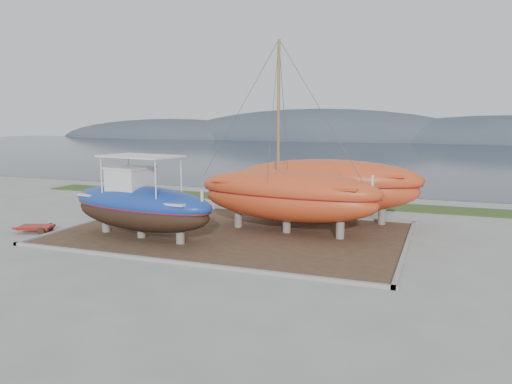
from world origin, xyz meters
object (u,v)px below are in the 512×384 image
at_px(white_dinghy, 139,208).
at_px(orange_bare_hull, 327,192).
at_px(red_trailer, 36,229).
at_px(orange_sailboat, 287,138).
at_px(blue_caique, 140,197).

relative_size(white_dinghy, orange_bare_hull, 0.36).
height_order(white_dinghy, red_trailer, white_dinghy).
bearing_deg(red_trailer, orange_bare_hull, 10.37).
height_order(white_dinghy, orange_sailboat, orange_sailboat).
relative_size(white_dinghy, orange_sailboat, 0.39).
xyz_separation_m(orange_sailboat, red_trailer, (-13.02, -4.70, -5.01)).
relative_size(blue_caique, white_dinghy, 2.22).
bearing_deg(orange_sailboat, red_trailer, -153.89).
xyz_separation_m(white_dinghy, red_trailer, (-3.03, -5.50, -0.48)).
bearing_deg(red_trailer, white_dinghy, 41.34).
distance_m(orange_bare_hull, red_trailer, 16.76).
distance_m(orange_sailboat, red_trailer, 14.72).
distance_m(white_dinghy, orange_bare_hull, 11.81).
xyz_separation_m(blue_caique, orange_sailboat, (6.79, 3.78, 2.98)).
height_order(orange_sailboat, orange_bare_hull, orange_sailboat).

